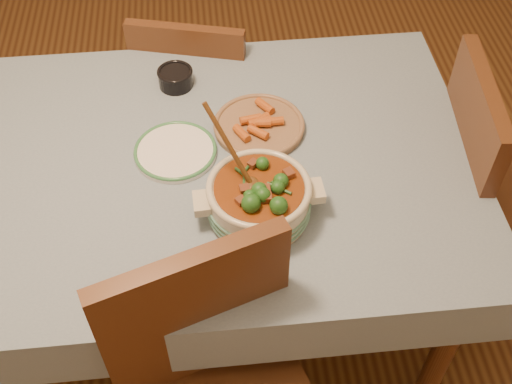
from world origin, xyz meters
TOP-DOWN VIEW (x-y plane):
  - floor at (0.00, 0.00)m, footprint 4.50×4.50m
  - dining_table at (0.00, 0.00)m, footprint 1.68×1.08m
  - stew_casserole at (0.20, -0.20)m, footprint 0.34×0.27m
  - white_plate at (-0.02, 0.04)m, footprint 0.31×0.31m
  - condiment_bowl at (-0.01, 0.34)m, footprint 0.13×0.13m
  - fried_plate at (0.23, 0.11)m, footprint 0.35×0.35m
  - chair_far at (0.05, 0.61)m, footprint 0.49×0.49m
  - chair_right at (0.95, -0.00)m, footprint 0.49×0.49m

SIDE VIEW (x-z plane):
  - floor at x=0.00m, z-range 0.00..0.00m
  - chair_far at x=0.05m, z-range 0.06..0.91m
  - chair_right at x=0.95m, z-range 0.06..1.03m
  - dining_table at x=0.00m, z-range 0.29..1.04m
  - white_plate at x=-0.02m, z-range 0.76..0.78m
  - fried_plate at x=0.23m, z-range 0.75..0.80m
  - condiment_bowl at x=-0.01m, z-range 0.76..0.82m
  - stew_casserole at x=0.20m, z-range 0.66..0.98m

